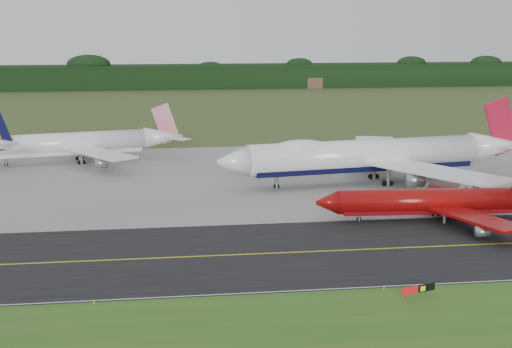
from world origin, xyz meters
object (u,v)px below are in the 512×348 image
Objects in this scene: jet_red_737 at (440,202)px; jet_star_tail at (79,144)px; jet_ba_747 at (375,155)px; taxiway_sign at (418,289)px.

jet_red_737 is 0.83× the size of jet_star_tail.
jet_red_737 is (2.83, -29.89, -2.85)m from jet_ba_747.
jet_red_737 is at bearing 64.46° from taxiway_sign.
jet_red_737 is 8.92× the size of taxiway_sign.
taxiway_sign is at bearing -115.54° from jet_red_737.
jet_ba_747 reaches higher than jet_star_tail.
jet_red_737 is 38.46m from taxiway_sign.
jet_star_tail is at bearing 118.23° from taxiway_sign.
taxiway_sign is (-16.56, -34.66, -2.06)m from jet_red_737.
jet_ba_747 is at bearing 77.99° from taxiway_sign.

